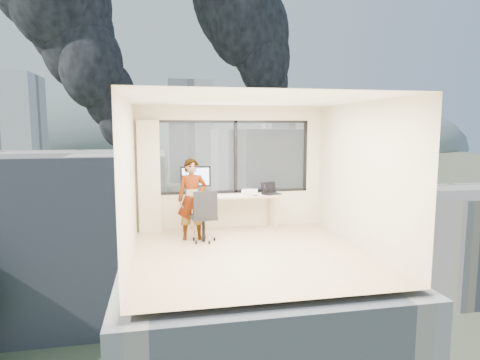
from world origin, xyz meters
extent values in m
cube|color=tan|center=(0.00, 0.00, 0.00)|extent=(4.00, 4.00, 0.01)
cube|color=white|center=(0.00, 0.00, 2.60)|extent=(4.00, 4.00, 0.01)
cube|color=beige|center=(0.00, -2.00, 1.30)|extent=(4.00, 0.01, 2.60)
cube|color=beige|center=(-2.00, 0.00, 1.30)|extent=(0.01, 4.00, 2.60)
cube|color=beige|center=(2.00, 0.00, 1.30)|extent=(0.01, 4.00, 2.60)
cube|color=beige|center=(-1.72, 1.88, 1.15)|extent=(0.45, 0.14, 2.30)
cube|color=tan|center=(0.00, 1.66, 0.38)|extent=(1.80, 0.60, 0.75)
imported|color=#2D2D33|center=(-0.91, 1.14, 0.78)|extent=(0.59, 0.40, 1.56)
cube|color=white|center=(0.39, 1.87, 0.79)|extent=(0.40, 0.37, 0.08)
cube|color=black|center=(0.42, 1.51, 0.76)|extent=(0.11, 0.07, 0.01)
cylinder|color=black|center=(0.65, 1.61, 0.80)|extent=(0.11, 0.11, 0.11)
ellipsoid|color=#0C4B40|center=(0.80, 1.83, 0.84)|extent=(0.26, 0.19, 0.18)
cube|color=#515B3D|center=(0.00, 120.00, -14.00)|extent=(400.00, 400.00, 0.04)
cube|color=beige|center=(-9.00, 30.00, -7.00)|extent=(16.00, 12.00, 14.00)
cube|color=white|center=(12.00, 38.00, -6.00)|extent=(14.00, 13.00, 16.00)
cube|color=beige|center=(30.00, 28.00, -9.00)|extent=(12.00, 10.00, 10.00)
cube|color=silver|center=(-35.00, 95.00, 0.00)|extent=(14.00, 14.00, 28.00)
cube|color=silver|center=(8.00, 120.00, 1.00)|extent=(13.00, 13.00, 30.00)
cube|color=silver|center=(45.00, 140.00, -1.00)|extent=(15.00, 15.00, 26.00)
ellipsoid|color=slate|center=(100.00, 320.00, -14.00)|extent=(300.00, 220.00, 96.00)
camera|label=1|loc=(-1.52, -6.65, 2.15)|focal=30.74mm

